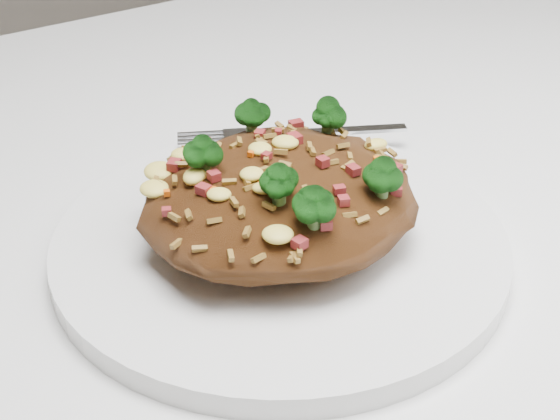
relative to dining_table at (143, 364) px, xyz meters
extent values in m
cube|color=white|center=(0.00, 0.00, 0.07)|extent=(1.20, 0.80, 0.04)
cylinder|color=#926243|center=(0.54, 0.34, -0.30)|extent=(0.06, 0.06, 0.71)
cylinder|color=white|center=(0.07, -0.05, 0.10)|extent=(0.26, 0.26, 0.01)
ellipsoid|color=brown|center=(0.07, -0.05, 0.13)|extent=(0.16, 0.14, 0.05)
ellipsoid|color=#093D08|center=(0.04, -0.03, 0.16)|extent=(0.02, 0.02, 0.02)
ellipsoid|color=#093D08|center=(0.13, -0.02, 0.15)|extent=(0.02, 0.02, 0.02)
ellipsoid|color=#093D08|center=(0.05, -0.08, 0.16)|extent=(0.02, 0.02, 0.02)
ellipsoid|color=#093D08|center=(0.06, -0.10, 0.15)|extent=(0.02, 0.02, 0.02)
ellipsoid|color=#093D08|center=(0.09, 0.00, 0.15)|extent=(0.02, 0.02, 0.02)
ellipsoid|color=#093D08|center=(0.10, -0.10, 0.15)|extent=(0.02, 0.02, 0.02)
cube|color=silver|center=(0.19, 0.02, 0.11)|extent=(0.09, 0.05, 0.00)
cube|color=silver|center=(0.10, 0.06, 0.11)|extent=(0.04, 0.03, 0.00)
camera|label=1|loc=(-0.14, -0.35, 0.35)|focal=50.00mm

